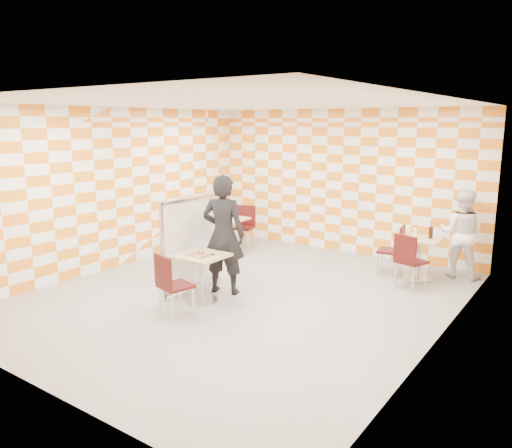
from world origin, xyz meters
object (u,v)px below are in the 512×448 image
at_px(man_dark, 224,235).
at_px(soda_bottle, 431,232).
at_px(chair_second_front, 408,257).
at_px(chair_empty_near, 202,233).
at_px(main_table, 201,270).
at_px(sport_bottle, 416,231).
at_px(chair_empty_far, 245,223).
at_px(partition, 191,243).
at_px(second_table, 419,251).
at_px(chair_second_side, 395,246).
at_px(chair_main_front, 170,281).
at_px(empty_table, 229,229).
at_px(man_white, 462,233).

xyz_separation_m(man_dark, soda_bottle, (2.52, 2.57, -0.11)).
bearing_deg(soda_bottle, chair_second_front, -102.08).
xyz_separation_m(chair_empty_near, man_dark, (1.59, -1.30, 0.42)).
height_order(main_table, sport_bottle, sport_bottle).
height_order(chair_empty_far, partition, partition).
xyz_separation_m(second_table, chair_second_side, (-0.41, -0.03, 0.04)).
relative_size(man_dark, soda_bottle, 8.37).
height_order(chair_second_side, man_dark, man_dark).
xyz_separation_m(chair_main_front, soda_bottle, (2.46, 3.86, 0.31)).
bearing_deg(main_table, empty_table, 120.19).
height_order(man_white, sport_bottle, man_white).
relative_size(chair_empty_near, soda_bottle, 4.02).
height_order(main_table, chair_second_front, chair_second_front).
height_order(chair_second_side, chair_empty_near, same).
bearing_deg(empty_table, main_table, -59.81).
bearing_deg(chair_empty_far, man_dark, -60.06).
distance_m(sport_bottle, soda_bottle, 0.27).
relative_size(chair_second_side, soda_bottle, 4.02).
distance_m(empty_table, man_white, 4.55).
height_order(chair_empty_near, chair_empty_far, same).
relative_size(main_table, sport_bottle, 3.75).
bearing_deg(chair_empty_near, chair_empty_far, 86.70).
relative_size(partition, soda_bottle, 6.74).
height_order(chair_main_front, chair_empty_near, same).
bearing_deg(chair_second_side, chair_empty_near, -161.78).
bearing_deg(man_dark, partition, 4.60).
xyz_separation_m(man_white, soda_bottle, (-0.39, -0.52, 0.06)).
bearing_deg(chair_empty_near, soda_bottle, 17.19).
relative_size(chair_second_front, sport_bottle, 4.62).
xyz_separation_m(chair_second_front, partition, (-2.88, -2.10, 0.25)).
relative_size(chair_main_front, soda_bottle, 4.02).
height_order(chair_main_front, chair_empty_far, same).
xyz_separation_m(second_table, partition, (-2.87, -2.70, 0.28)).
relative_size(main_table, chair_second_side, 0.81).
bearing_deg(main_table, chair_second_side, 56.88).
height_order(chair_second_front, chair_empty_near, same).
xyz_separation_m(empty_table, chair_main_front, (1.57, -3.31, 0.04)).
height_order(partition, man_white, man_white).
bearing_deg(main_table, soda_bottle, 50.86).
xyz_separation_m(main_table, second_table, (2.37, 3.03, 0.00)).
bearing_deg(chair_main_front, soda_bottle, 57.47).
bearing_deg(chair_main_front, chair_second_front, 53.90).
bearing_deg(second_table, chair_main_front, -121.30).
xyz_separation_m(chair_second_side, chair_empty_near, (-3.54, -1.17, 0.00)).
distance_m(chair_empty_far, sport_bottle, 3.78).
xyz_separation_m(chair_main_front, chair_empty_far, (-1.58, 3.91, 0.00)).
bearing_deg(sport_bottle, man_white, 37.01).
bearing_deg(second_table, chair_second_side, -176.36).
relative_size(chair_main_front, man_dark, 0.48).
bearing_deg(chair_second_side, chair_empty_far, 177.35).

